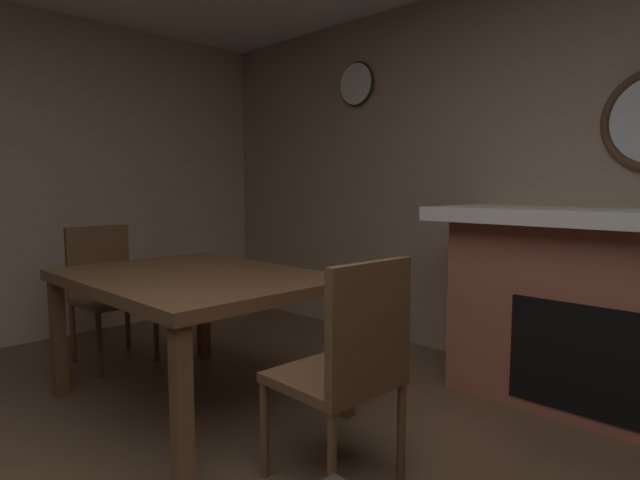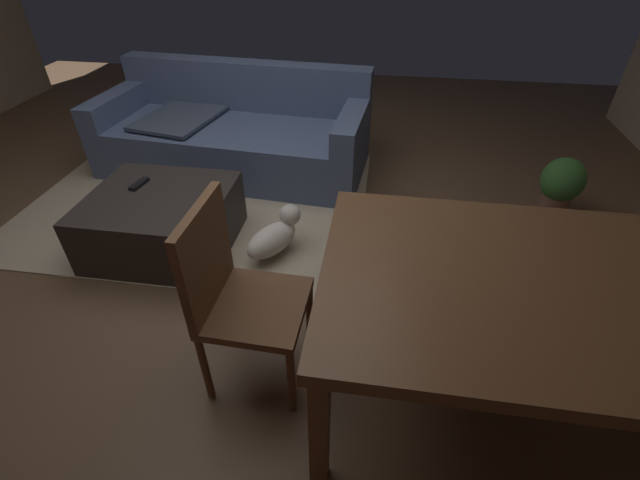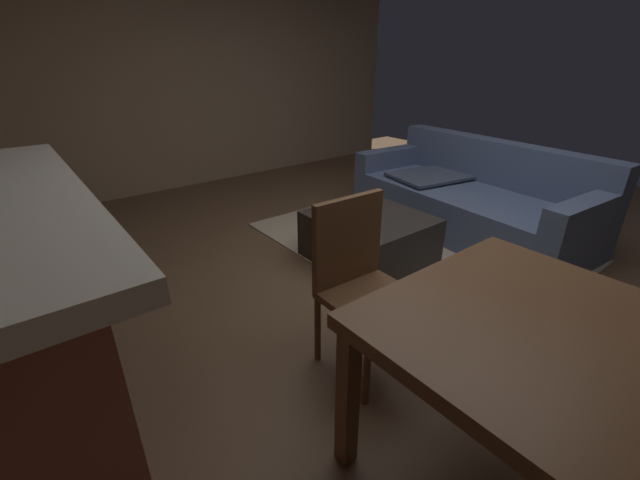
% 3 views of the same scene
% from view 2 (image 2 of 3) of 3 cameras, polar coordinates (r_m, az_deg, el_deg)
% --- Properties ---
extents(floor, '(8.38, 8.38, 0.00)m').
position_cam_2_polar(floor, '(3.04, -11.33, -1.19)').
color(floor, brown).
extents(area_rug, '(2.60, 2.00, 0.01)m').
position_cam_2_polar(area_rug, '(3.61, -15.44, 5.03)').
color(area_rug, tan).
rests_on(area_rug, ground).
extents(couch, '(2.31, 1.13, 0.83)m').
position_cam_2_polar(couch, '(3.97, -11.05, 13.44)').
color(couch, '#4C5B7F').
rests_on(couch, ground).
extents(ottoman_coffee_table, '(0.89, 0.81, 0.40)m').
position_cam_2_polar(ottoman_coffee_table, '(3.07, -19.92, 2.28)').
color(ottoman_coffee_table, '#2D2826').
rests_on(ottoman_coffee_table, ground).
extents(tv_remote, '(0.08, 0.17, 0.02)m').
position_cam_2_polar(tv_remote, '(3.13, -22.67, 6.82)').
color(tv_remote, black).
rests_on(tv_remote, ottoman_coffee_table).
extents(dining_table, '(1.48, 1.09, 0.74)m').
position_cam_2_polar(dining_table, '(1.85, 23.77, -6.43)').
color(dining_table, brown).
rests_on(dining_table, ground).
extents(dining_chair_west, '(0.45, 0.45, 0.93)m').
position_cam_2_polar(dining_chair_west, '(1.95, -11.20, -6.36)').
color(dining_chair_west, brown).
rests_on(dining_chair_west, ground).
extents(potted_plant, '(0.30, 0.30, 0.47)m').
position_cam_2_polar(potted_plant, '(3.65, 29.09, 6.32)').
color(potted_plant, brown).
rests_on(potted_plant, ground).
extents(small_dog, '(0.37, 0.44, 0.27)m').
position_cam_2_polar(small_dog, '(2.84, -5.96, 0.56)').
color(small_dog, silver).
rests_on(small_dog, ground).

